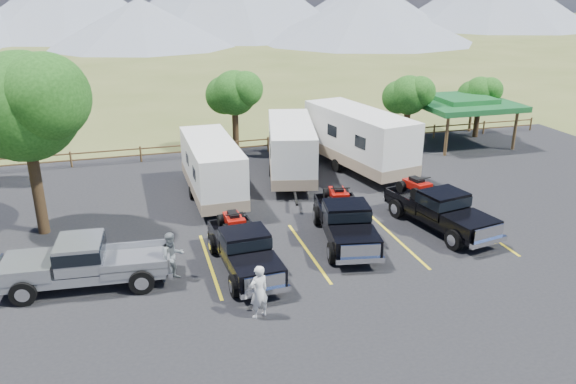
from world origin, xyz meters
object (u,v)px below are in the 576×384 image
object	(u,v)px
pavilion	(462,103)
person_b	(172,257)
tree_big_nw	(23,107)
trailer_right	(359,140)
rig_left	(244,247)
trailer_left	(212,169)
trailer_center	(291,150)
rig_center	(345,220)
pickup_silver	(86,262)
person_a	(259,292)
rig_right	(439,208)

from	to	relation	value
pavilion	person_b	size ratio (longest dim) A/B	3.33
tree_big_nw	trailer_right	distance (m)	17.53
rig_left	trailer_right	xyz separation A→B (m)	(8.82, 9.95, 0.94)
trailer_right	person_b	distance (m)	15.30
trailer_left	trailer_center	world-z (taller)	trailer_center
trailer_left	person_b	bearing A→B (deg)	-109.95
tree_big_nw	pavilion	xyz separation A→B (m)	(25.55, 7.97, -2.81)
rig_center	person_b	bearing A→B (deg)	-159.01
trailer_center	tree_big_nw	bearing A→B (deg)	-148.76
rig_left	person_b	bearing A→B (deg)	179.59
trailer_center	pavilion	bearing A→B (deg)	30.10
tree_big_nw	pickup_silver	size ratio (longest dim) A/B	1.27
trailer_left	pickup_silver	world-z (taller)	trailer_left
rig_center	pavilion	bearing A→B (deg)	53.08
trailer_left	person_a	xyz separation A→B (m)	(-0.25, -11.10, -0.63)
rig_left	person_b	distance (m)	2.67
pavilion	pickup_silver	bearing A→B (deg)	-150.26
trailer_right	person_b	bearing A→B (deg)	-150.26
tree_big_nw	pickup_silver	distance (m)	7.42
rig_right	pickup_silver	distance (m)	14.74
person_b	trailer_right	bearing A→B (deg)	22.94
trailer_right	person_b	world-z (taller)	trailer_right
tree_big_nw	rig_right	xyz separation A→B (m)	(16.82, -4.31, -4.61)
rig_center	rig_left	bearing A→B (deg)	-154.40
trailer_right	pickup_silver	xyz separation A→B (m)	(-14.46, -9.68, -0.88)
rig_right	person_b	size ratio (longest dim) A/B	3.31
rig_right	trailer_center	xyz separation A→B (m)	(-4.34, 8.35, 0.69)
rig_left	trailer_left	world-z (taller)	trailer_left
pickup_silver	person_a	world-z (taller)	person_a
rig_center	trailer_left	size ratio (longest dim) A/B	0.71
rig_left	rig_center	distance (m)	4.78
person_b	pickup_silver	bearing A→B (deg)	154.14
tree_big_nw	person_b	world-z (taller)	tree_big_nw
rig_center	person_a	bearing A→B (deg)	-125.77
pavilion	rig_right	world-z (taller)	pavilion
pavilion	trailer_right	xyz separation A→B (m)	(-8.96, -3.70, -0.92)
rig_right	trailer_right	distance (m)	8.64
pavilion	rig_center	size ratio (longest dim) A/B	1.02
rig_left	trailer_right	bearing A→B (deg)	45.25
trailer_center	person_a	world-z (taller)	trailer_center
trailer_right	person_b	xyz separation A→B (m)	(-11.48, -10.08, -0.89)
trailer_right	tree_big_nw	bearing A→B (deg)	-177.07
trailer_right	rig_right	bearing A→B (deg)	-99.94
tree_big_nw	rig_center	bearing A→B (deg)	-19.50
trailer_left	tree_big_nw	bearing A→B (deg)	-166.39
rig_left	person_a	xyz separation A→B (m)	(-0.22, -3.41, 0.04)
tree_big_nw	trailer_right	bearing A→B (deg)	14.46
rig_right	pickup_silver	xyz separation A→B (m)	(-14.70, -1.09, -0.01)
pickup_silver	rig_left	bearing A→B (deg)	91.79
rig_right	pavilion	bearing A→B (deg)	43.65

